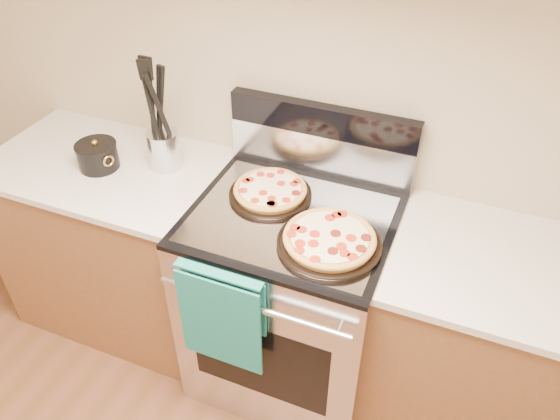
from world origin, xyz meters
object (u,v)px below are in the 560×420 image
at_px(pepperoni_pizza_front, 329,240).
at_px(saucepan, 98,157).
at_px(pepperoni_pizza_back, 270,191).
at_px(range_body, 291,300).
at_px(utensil_crock, 164,150).

height_order(pepperoni_pizza_front, saucepan, saucepan).
distance_m(pepperoni_pizza_back, saucepan, 0.76).
relative_size(range_body, utensil_crock, 5.44).
relative_size(utensil_crock, saucepan, 1.00).
bearing_deg(saucepan, range_body, -0.30).
height_order(range_body, pepperoni_pizza_back, pepperoni_pizza_back).
distance_m(range_body, pepperoni_pizza_front, 0.54).
relative_size(pepperoni_pizza_back, saucepan, 1.91).
distance_m(range_body, utensil_crock, 0.83).
relative_size(range_body, pepperoni_pizza_front, 2.51).
xyz_separation_m(pepperoni_pizza_back, utensil_crock, (-0.49, 0.04, 0.05)).
height_order(pepperoni_pizza_back, pepperoni_pizza_front, pepperoni_pizza_front).
distance_m(pepperoni_pizza_front, utensil_crock, 0.83).
xyz_separation_m(pepperoni_pizza_front, utensil_crock, (-0.80, 0.23, 0.04)).
xyz_separation_m(pepperoni_pizza_front, saucepan, (-1.05, 0.12, 0.01)).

